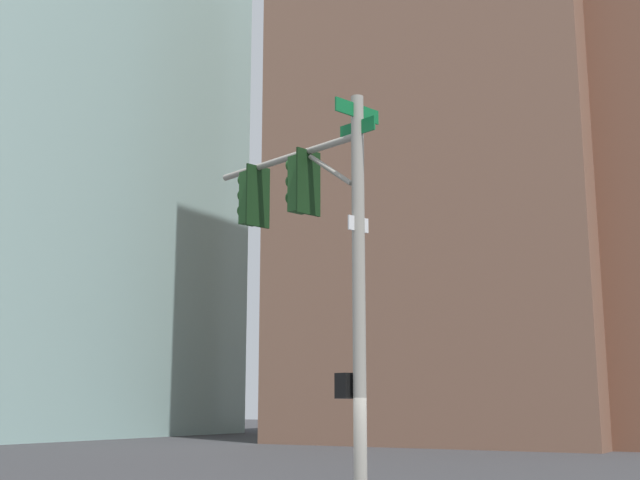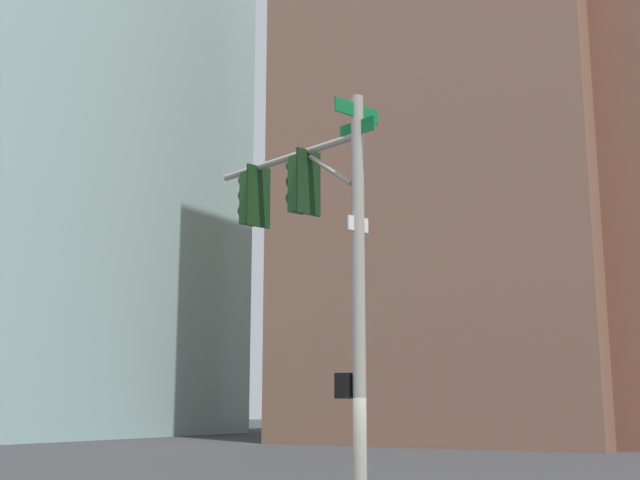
% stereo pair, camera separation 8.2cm
% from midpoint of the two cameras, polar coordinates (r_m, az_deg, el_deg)
% --- Properties ---
extents(signal_pole_assembly, '(1.53, 3.86, 7.44)m').
position_cam_midpoint_polar(signal_pole_assembly, '(14.17, -0.59, -0.40)').
color(signal_pole_assembly, '#9E998C').
rests_on(signal_pole_assembly, ground_plane).
extents(building_brick_nearside, '(27.97, 20.69, 47.96)m').
position_cam_midpoint_polar(building_brick_nearside, '(64.53, 10.96, 8.57)').
color(building_brick_nearside, '#845B47').
rests_on(building_brick_nearside, ground_plane).
extents(building_brick_midblock, '(18.53, 19.21, 40.59)m').
position_cam_midpoint_polar(building_brick_midblock, '(59.92, 14.63, 6.58)').
color(building_brick_midblock, brown).
rests_on(building_brick_midblock, ground_plane).
extents(building_glass_tower, '(27.80, 22.92, 63.01)m').
position_cam_midpoint_polar(building_glass_tower, '(76.42, -18.24, 11.80)').
color(building_glass_tower, '#9EC6C1').
rests_on(building_glass_tower, ground_plane).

